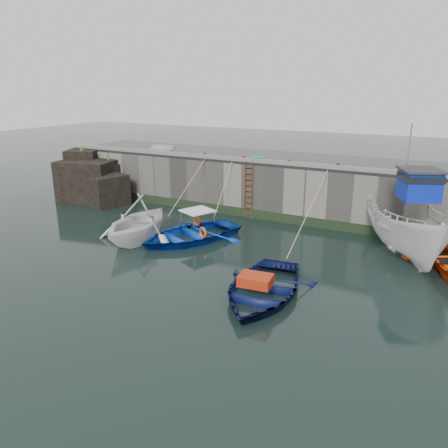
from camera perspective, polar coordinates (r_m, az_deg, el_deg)
The scene contains 21 objects.
ground at distance 15.93m, azimuth -5.44°, elevation -9.23°, with size 120.00×120.00×0.00m, color black.
quay_back at distance 26.20m, azimuth 9.58°, elevation 4.83°, with size 30.00×5.00×3.00m, color slate.
road_back at distance 25.90m, azimuth 9.75°, elevation 8.24°, with size 30.00×5.00×0.16m, color black.
kerb_back at distance 23.68m, azimuth 7.96°, elevation 7.91°, with size 30.00×0.30×0.20m, color slate.
algae_back at distance 24.18m, azimuth 7.50°, elevation 0.80°, with size 30.00×0.08×0.50m, color black.
rock_outcrop at distance 30.12m, azimuth -16.79°, elevation 5.51°, with size 5.85×4.24×3.41m.
ladder at distance 24.53m, azimuth 3.21°, elevation 4.41°, with size 0.51×0.08×3.20m.
boat_near_white at distance 21.75m, azimuth -11.08°, elevation -2.00°, with size 4.16×4.82×2.54m, color silver.
boat_near_white_rope at distance 25.01m, azimuth -5.04°, elevation 0.85°, with size 0.04×4.35×3.10m, color tan, non-canonical shape.
boat_near_blue at distance 21.42m, azimuth -4.51°, elevation -2.02°, with size 3.78×5.29×1.10m, color #0B39B2.
boat_near_blue_rope at distance 24.43m, azimuth 0.05°, elevation 0.51°, with size 0.04×3.48×3.10m, color tan, non-canonical shape.
boat_near_navy at distance 15.92m, azimuth 4.96°, elevation -9.23°, with size 3.63×5.08×1.05m, color #0A1342.
boat_near_navy_rope at distance 20.77m, azimuth 11.01°, elevation -2.94°, with size 0.04×6.69×3.10m, color tan, non-canonical shape.
boat_far_white at distance 21.02m, azimuth 22.98°, elevation -0.24°, with size 5.72×8.17×5.96m.
fish_crate at distance 24.40m, azimuth 4.46°, elevation 8.42°, with size 0.59×0.41×0.29m, color #198B2E.
railing at distance 28.71m, azimuth -8.09°, elevation 9.78°, with size 1.60×1.05×1.00m.
bollard_a at distance 25.87m, azimuth -2.53°, elevation 8.96°, with size 0.18×0.18×0.28m, color #3F1E0F.
bollard_b at distance 24.71m, azimuth 2.54°, elevation 8.55°, with size 0.18×0.18×0.28m, color #3F1E0F.
bollard_c at distance 23.70m, azimuth 8.50°, elevation 7.99°, with size 0.18×0.18×0.28m, color #3F1E0F.
bollard_d at distance 22.98m, azimuth 14.66°, elevation 7.32°, with size 0.18×0.18×0.28m, color #3F1E0F.
bollard_e at distance 22.49m, azimuth 22.63°, elevation 6.33°, with size 0.18×0.18×0.28m, color #3F1E0F.
Camera 1 is at (7.92, -11.82, 7.16)m, focal length 35.00 mm.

